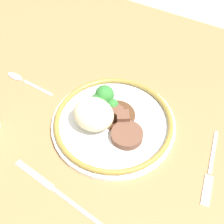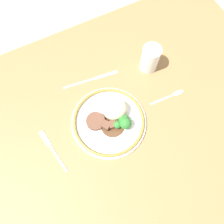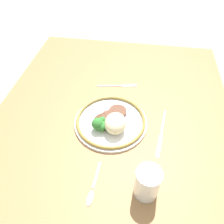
% 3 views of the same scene
% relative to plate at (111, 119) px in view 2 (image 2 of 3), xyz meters
% --- Properties ---
extents(ground_plane, '(8.00, 8.00, 0.00)m').
position_rel_plate_xyz_m(ground_plane, '(0.04, -0.00, -0.05)').
color(ground_plane, tan).
extents(dining_table, '(1.33, 0.94, 0.03)m').
position_rel_plate_xyz_m(dining_table, '(0.04, -0.00, -0.04)').
color(dining_table, olive).
rests_on(dining_table, ground).
extents(plate, '(0.28, 0.28, 0.08)m').
position_rel_plate_xyz_m(plate, '(0.00, 0.00, 0.00)').
color(plate, white).
rests_on(plate, dining_table).
extents(juice_glass, '(0.07, 0.07, 0.11)m').
position_rel_plate_xyz_m(juice_glass, '(0.24, 0.14, 0.03)').
color(juice_glass, yellow).
rests_on(juice_glass, dining_table).
extents(fork, '(0.04, 0.18, 0.00)m').
position_rel_plate_xyz_m(fork, '(-0.24, 0.01, -0.02)').
color(fork, silver).
rests_on(fork, dining_table).
extents(knife, '(0.23, 0.04, 0.00)m').
position_rel_plate_xyz_m(knife, '(0.01, 0.19, -0.02)').
color(knife, silver).
rests_on(knife, dining_table).
extents(spoon, '(0.15, 0.02, 0.01)m').
position_rel_plate_xyz_m(spoon, '(0.27, -0.02, -0.02)').
color(spoon, silver).
rests_on(spoon, dining_table).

